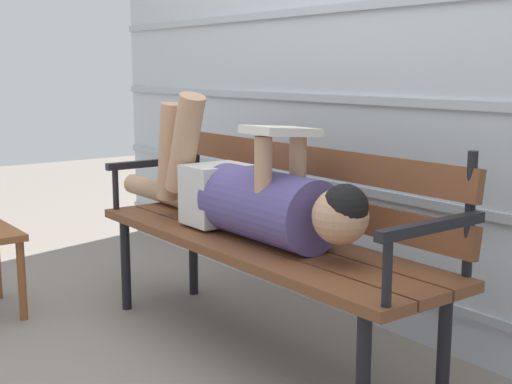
# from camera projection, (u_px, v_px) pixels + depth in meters

# --- Properties ---
(ground_plane) EXTENTS (12.00, 12.00, 0.00)m
(ground_plane) POSITION_uv_depth(u_px,v_px,m) (229.00, 359.00, 2.67)
(ground_plane) COLOR gray
(house_siding) EXTENTS (4.29, 0.08, 2.34)m
(house_siding) POSITION_uv_depth(u_px,v_px,m) (373.00, 53.00, 2.90)
(house_siding) COLOR #B2BCC6
(house_siding) RESTS_ON ground
(park_bench) EXTENTS (1.73, 0.49, 0.86)m
(park_bench) POSITION_uv_depth(u_px,v_px,m) (270.00, 226.00, 2.70)
(park_bench) COLOR brown
(park_bench) RESTS_ON ground
(reclining_person) EXTENTS (1.71, 0.27, 0.55)m
(reclining_person) POSITION_uv_depth(u_px,v_px,m) (246.00, 195.00, 2.68)
(reclining_person) COLOR #514784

